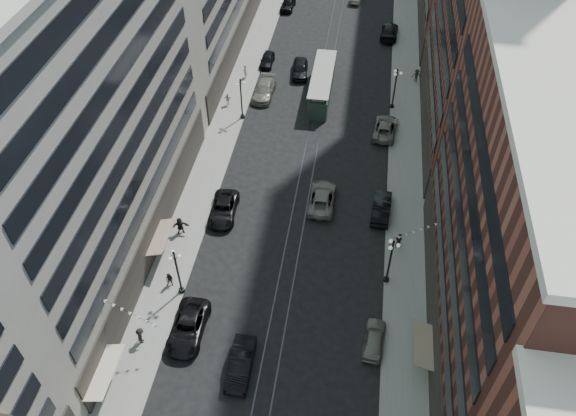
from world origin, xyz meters
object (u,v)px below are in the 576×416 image
Objects in this scene: car_9 at (288,4)px; pedestrian_6 at (228,99)px; pedestrian_extra_1 at (245,71)px; pedestrian_extra_0 at (141,336)px; car_extra_1 at (267,60)px; streetcar at (322,85)px; car_8 at (264,90)px; lamppost_sw_far at (177,271)px; car_12 at (389,31)px; car_extra_0 at (322,198)px; pedestrian_9 at (416,76)px; pedestrian_7 at (399,240)px; car_11 at (385,128)px; car_5 at (241,364)px; car_4 at (374,339)px; pedestrian_5 at (180,226)px; pedestrian_8 at (395,124)px; car_7 at (223,209)px; lamppost_se_mid at (395,87)px; car_13 at (300,69)px; car_2 at (188,328)px; car_10 at (381,207)px; lamppost_sw_mid at (241,98)px; pedestrian_2 at (170,280)px.

pedestrian_6 is (-3.53, -28.19, 0.11)m from car_9.
car_9 is 2.57× the size of pedestrian_extra_1.
pedestrian_extra_0 is 41.62m from pedestrian_extra_1.
car_9 is 17.55m from car_extra_1.
streetcar is 7.52m from car_8.
lamppost_sw_far reaches higher than car_12.
car_extra_0 is (10.26, -44.24, -0.02)m from car_9.
car_12 is at bearing 105.80° from pedestrian_9.
car_extra_0 is (-8.02, 4.86, -0.12)m from pedestrian_7.
pedestrian_7 is 34.53m from pedestrian_extra_1.
car_11 is at bearing -59.25° from car_9.
car_extra_0 is at bearing 76.82° from car_5.
pedestrian_5 is at bearing -21.84° from car_4.
car_11 is 18.16m from pedestrian_7.
car_extra_1 is (-17.97, 12.86, -0.25)m from pedestrian_8.
pedestrian_5 is (-3.63, -3.21, 0.34)m from car_7.
car_7 is 3.11× the size of pedestrian_9.
pedestrian_7 reaches higher than car_8.
car_4 is 2.25× the size of pedestrian_extra_1.
lamppost_se_mid is 0.47× the size of streetcar.
pedestrian_8 reaches higher than car_5.
pedestrian_7 is (17.61, -23.85, 0.08)m from car_8.
pedestrian_5 is 0.45× the size of car_extra_1.
lamppost_sw_far is 29.63m from pedestrian_6.
lamppost_se_mid is at bearing 60.10° from lamppost_sw_far.
pedestrian_9 is at bearing -90.60° from car_4.
lamppost_se_mid is 14.27m from car_13.
car_4 is at bearing -77.13° from streetcar.
car_7 is 17.98m from pedestrian_7.
car_8 is (0.00, 36.49, 0.03)m from car_2.
car_10 is 1.01× the size of car_13.
car_10 is 2.96× the size of pedestrian_extra_0.
lamppost_se_mid is 1.28× the size of car_4.
pedestrian_extra_0 is at bearing -104.67° from car_7.
car_extra_0 is at bearing -82.00° from car_13.
lamppost_sw_far is 1.12× the size of car_9.
car_5 reaches higher than car_7.
car_10 is (16.46, -44.78, 0.02)m from car_9.
car_2 is at bearing 50.20° from car_10.
streetcar reaches higher than car_5.
car_4 is 1.01× the size of car_extra_1.
car_8 is (0.28, 22.14, 0.08)m from car_7.
lamppost_se_mid reaches higher than car_7.
pedestrian_8 is at bearing 61.79° from car_2.
car_extra_0 reaches higher than car_4.
car_7 is 16.28m from car_10.
lamppost_sw_mid is 1.06× the size of car_13.
pedestrian_2 is at bearing 36.48° from car_10.
pedestrian_9 is at bearing -38.61° from pedestrian_extra_0.
lamppost_sw_far is 1.29× the size of car_extra_1.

